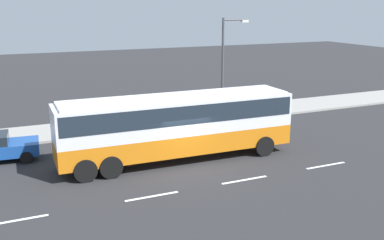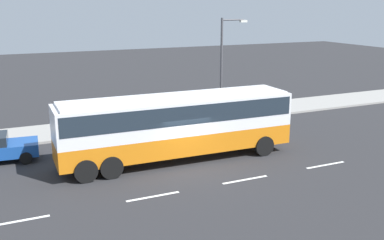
# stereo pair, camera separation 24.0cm
# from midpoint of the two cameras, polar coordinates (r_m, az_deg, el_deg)

# --- Properties ---
(ground_plane) EXTENTS (120.00, 120.00, 0.00)m
(ground_plane) POSITION_cam_midpoint_polar(r_m,az_deg,el_deg) (22.98, -0.52, -5.90)
(ground_plane) COLOR #28282B
(sidewalk_curb) EXTENTS (80.00, 4.00, 0.15)m
(sidewalk_curb) POSITION_cam_midpoint_polar(r_m,az_deg,el_deg) (30.96, -7.08, -0.44)
(sidewalk_curb) COLOR gray
(sidewalk_curb) RESTS_ON ground_plane
(lane_centreline) EXTENTS (23.08, 0.16, 0.01)m
(lane_centreline) POSITION_cam_midpoint_polar(r_m,az_deg,el_deg) (19.45, -6.33, -9.90)
(lane_centreline) COLOR white
(lane_centreline) RESTS_ON ground_plane
(coach_bus) EXTENTS (12.47, 2.89, 3.46)m
(coach_bus) POSITION_cam_midpoint_polar(r_m,az_deg,el_deg) (23.24, -1.64, -0.11)
(coach_bus) COLOR orange
(coach_bus) RESTS_ON ground_plane
(pedestrian_near_curb) EXTENTS (0.32, 0.32, 1.76)m
(pedestrian_near_curb) POSITION_cam_midpoint_polar(r_m,az_deg,el_deg) (29.68, -9.88, 0.98)
(pedestrian_near_curb) COLOR black
(pedestrian_near_curb) RESTS_ON sidewalk_curb
(street_lamp) EXTENTS (1.98, 0.24, 6.99)m
(street_lamp) POSITION_cam_midpoint_polar(r_m,az_deg,el_deg) (31.02, 4.49, 7.41)
(street_lamp) COLOR #47474C
(street_lamp) RESTS_ON sidewalk_curb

